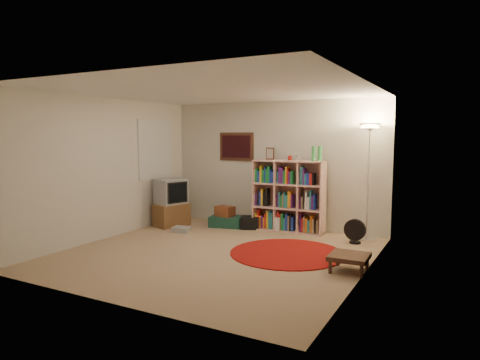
% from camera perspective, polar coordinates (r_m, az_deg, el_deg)
% --- Properties ---
extents(room, '(4.54, 4.54, 2.54)m').
position_cam_1_polar(room, '(6.62, -3.42, 1.00)').
color(room, '#A38160').
rests_on(room, ground).
extents(bookshelf, '(1.38, 0.43, 1.64)m').
position_cam_1_polar(bookshelf, '(8.19, 6.38, -2.28)').
color(bookshelf, '#FFBBAA').
rests_on(bookshelf, ground).
extents(floor_lamp, '(0.39, 0.39, 2.04)m').
position_cam_1_polar(floor_lamp, '(7.70, 16.88, 4.68)').
color(floor_lamp, white).
rests_on(floor_lamp, ground).
extents(floor_fan, '(0.37, 0.21, 0.42)m').
position_cam_1_polar(floor_fan, '(7.55, 15.07, -6.62)').
color(floor_fan, black).
rests_on(floor_fan, ground).
extents(tv_stand, '(0.64, 0.76, 0.95)m').
position_cam_1_polar(tv_stand, '(8.76, -9.16, -3.11)').
color(tv_stand, brown).
rests_on(tv_stand, ground).
extents(dvd_box, '(0.34, 0.30, 0.10)m').
position_cam_1_polar(dvd_box, '(8.26, -7.86, -6.54)').
color(dvd_box, '#9B9B9F').
rests_on(dvd_box, ground).
extents(suitcase, '(0.72, 0.55, 0.21)m').
position_cam_1_polar(suitcase, '(8.65, -1.79, -5.54)').
color(suitcase, '#163E30').
rests_on(suitcase, ground).
extents(wicker_basket, '(0.39, 0.30, 0.20)m').
position_cam_1_polar(wicker_basket, '(8.63, -2.03, -4.19)').
color(wicker_basket, brown).
rests_on(wicker_basket, suitcase).
extents(duffel_bag, '(0.43, 0.40, 0.24)m').
position_cam_1_polar(duffel_bag, '(8.46, 1.32, -5.69)').
color(duffel_bag, black).
rests_on(duffel_bag, ground).
extents(paper_towel, '(0.17, 0.17, 0.27)m').
position_cam_1_polar(paper_towel, '(8.23, 4.92, -5.93)').
color(paper_towel, white).
rests_on(paper_towel, ground).
extents(red_rug, '(1.78, 1.78, 0.02)m').
position_cam_1_polar(red_rug, '(6.79, 6.30, -9.66)').
color(red_rug, maroon).
rests_on(red_rug, ground).
extents(side_table, '(0.52, 0.52, 0.23)m').
position_cam_1_polar(side_table, '(6.04, 14.37, -9.95)').
color(side_table, '#3B1F14').
rests_on(side_table, ground).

